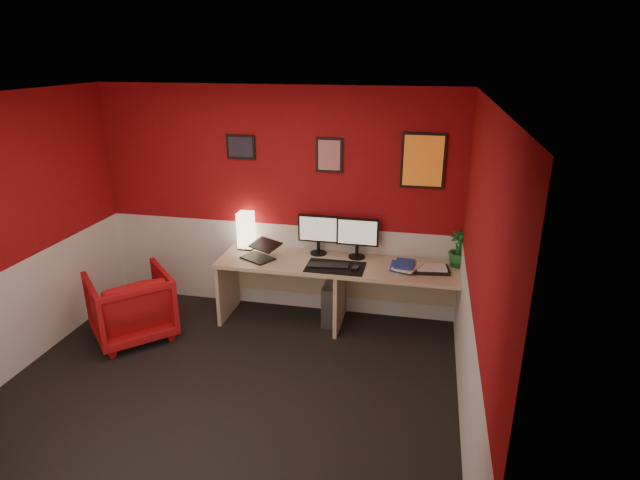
{
  "coord_description": "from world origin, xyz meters",
  "views": [
    {
      "loc": [
        1.61,
        -3.54,
        2.82
      ],
      "look_at": [
        0.6,
        1.21,
        1.05
      ],
      "focal_mm": 29.22,
      "sensor_mm": 36.0,
      "label": 1
    }
  ],
  "objects_px": {
    "zen_tray": "(431,269)",
    "pc_tower": "(334,301)",
    "desk": "(340,295)",
    "monitor_right": "(357,232)",
    "monitor_left": "(318,229)",
    "armchair": "(131,305)",
    "potted_plant": "(459,249)",
    "laptop": "(257,249)",
    "shoji_lamp": "(246,231)"
  },
  "relations": [
    {
      "from": "laptop",
      "to": "pc_tower",
      "type": "relative_size",
      "value": 0.73
    },
    {
      "from": "monitor_right",
      "to": "potted_plant",
      "type": "height_order",
      "value": "monitor_right"
    },
    {
      "from": "zen_tray",
      "to": "pc_tower",
      "type": "relative_size",
      "value": 0.78
    },
    {
      "from": "zen_tray",
      "to": "potted_plant",
      "type": "distance_m",
      "value": 0.36
    },
    {
      "from": "monitor_right",
      "to": "pc_tower",
      "type": "xyz_separation_m",
      "value": [
        -0.23,
        -0.09,
        -0.8
      ]
    },
    {
      "from": "monitor_right",
      "to": "armchair",
      "type": "distance_m",
      "value": 2.47
    },
    {
      "from": "desk",
      "to": "armchair",
      "type": "distance_m",
      "value": 2.17
    },
    {
      "from": "armchair",
      "to": "laptop",
      "type": "bearing_deg",
      "value": 162.52
    },
    {
      "from": "potted_plant",
      "to": "laptop",
      "type": "bearing_deg",
      "value": -173.3
    },
    {
      "from": "shoji_lamp",
      "to": "zen_tray",
      "type": "bearing_deg",
      "value": -6.18
    },
    {
      "from": "shoji_lamp",
      "to": "potted_plant",
      "type": "relative_size",
      "value": 1.08
    },
    {
      "from": "shoji_lamp",
      "to": "potted_plant",
      "type": "bearing_deg",
      "value": -0.87
    },
    {
      "from": "monitor_left",
      "to": "zen_tray",
      "type": "height_order",
      "value": "monitor_left"
    },
    {
      "from": "desk",
      "to": "shoji_lamp",
      "type": "relative_size",
      "value": 6.5
    },
    {
      "from": "monitor_left",
      "to": "armchair",
      "type": "relative_size",
      "value": 0.74
    },
    {
      "from": "shoji_lamp",
      "to": "potted_plant",
      "type": "distance_m",
      "value": 2.3
    },
    {
      "from": "zen_tray",
      "to": "desk",
      "type": "bearing_deg",
      "value": -179.81
    },
    {
      "from": "potted_plant",
      "to": "armchair",
      "type": "bearing_deg",
      "value": -165.44
    },
    {
      "from": "shoji_lamp",
      "to": "monitor_left",
      "type": "xyz_separation_m",
      "value": [
        0.82,
        0.0,
        0.09
      ]
    },
    {
      "from": "desk",
      "to": "laptop",
      "type": "distance_m",
      "value": 1.0
    },
    {
      "from": "shoji_lamp",
      "to": "monitor_right",
      "type": "height_order",
      "value": "monitor_right"
    },
    {
      "from": "monitor_left",
      "to": "monitor_right",
      "type": "distance_m",
      "value": 0.43
    },
    {
      "from": "shoji_lamp",
      "to": "armchair",
      "type": "xyz_separation_m",
      "value": [
        -0.96,
        -0.88,
        -0.58
      ]
    },
    {
      "from": "zen_tray",
      "to": "pc_tower",
      "type": "xyz_separation_m",
      "value": [
        -1.01,
        0.11,
        -0.52
      ]
    },
    {
      "from": "desk",
      "to": "monitor_left",
      "type": "relative_size",
      "value": 4.48
    },
    {
      "from": "monitor_right",
      "to": "armchair",
      "type": "height_order",
      "value": "monitor_right"
    },
    {
      "from": "laptop",
      "to": "monitor_right",
      "type": "bearing_deg",
      "value": 43.45
    },
    {
      "from": "desk",
      "to": "pc_tower",
      "type": "relative_size",
      "value": 5.78
    },
    {
      "from": "monitor_right",
      "to": "zen_tray",
      "type": "distance_m",
      "value": 0.86
    },
    {
      "from": "shoji_lamp",
      "to": "zen_tray",
      "type": "xyz_separation_m",
      "value": [
        2.04,
        -0.22,
        -0.18
      ]
    },
    {
      "from": "potted_plant",
      "to": "pc_tower",
      "type": "distance_m",
      "value": 1.45
    },
    {
      "from": "desk",
      "to": "potted_plant",
      "type": "bearing_deg",
      "value": 8.97
    },
    {
      "from": "monitor_right",
      "to": "potted_plant",
      "type": "bearing_deg",
      "value": -0.83
    },
    {
      "from": "desk",
      "to": "monitor_right",
      "type": "relative_size",
      "value": 4.48
    },
    {
      "from": "monitor_left",
      "to": "potted_plant",
      "type": "distance_m",
      "value": 1.48
    },
    {
      "from": "laptop",
      "to": "potted_plant",
      "type": "height_order",
      "value": "potted_plant"
    },
    {
      "from": "monitor_left",
      "to": "zen_tray",
      "type": "xyz_separation_m",
      "value": [
        1.21,
        -0.22,
        -0.28
      ]
    },
    {
      "from": "laptop",
      "to": "pc_tower",
      "type": "distance_m",
      "value": 1.02
    },
    {
      "from": "monitor_left",
      "to": "monitor_right",
      "type": "xyz_separation_m",
      "value": [
        0.43,
        -0.02,
        0.0
      ]
    },
    {
      "from": "zen_tray",
      "to": "pc_tower",
      "type": "bearing_deg",
      "value": 173.82
    },
    {
      "from": "monitor_left",
      "to": "armchair",
      "type": "distance_m",
      "value": 2.1
    },
    {
      "from": "desk",
      "to": "pc_tower",
      "type": "distance_m",
      "value": 0.2
    },
    {
      "from": "monitor_left",
      "to": "monitor_right",
      "type": "bearing_deg",
      "value": -3.06
    },
    {
      "from": "monitor_right",
      "to": "potted_plant",
      "type": "xyz_separation_m",
      "value": [
        1.05,
        -0.02,
        -0.1
      ]
    },
    {
      "from": "potted_plant",
      "to": "pc_tower",
      "type": "xyz_separation_m",
      "value": [
        -1.28,
        -0.08,
        -0.69
      ]
    },
    {
      "from": "potted_plant",
      "to": "shoji_lamp",
      "type": "bearing_deg",
      "value": 179.13
    },
    {
      "from": "desk",
      "to": "shoji_lamp",
      "type": "bearing_deg",
      "value": 168.56
    },
    {
      "from": "desk",
      "to": "potted_plant",
      "type": "height_order",
      "value": "potted_plant"
    },
    {
      "from": "laptop",
      "to": "monitor_right",
      "type": "height_order",
      "value": "monitor_right"
    },
    {
      "from": "laptop",
      "to": "zen_tray",
      "type": "height_order",
      "value": "laptop"
    }
  ]
}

